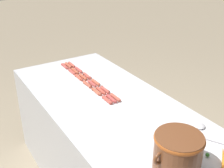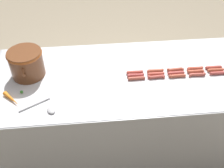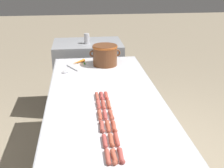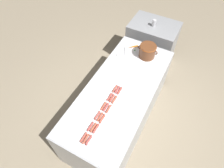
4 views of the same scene
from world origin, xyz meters
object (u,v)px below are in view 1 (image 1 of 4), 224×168
Objects in this scene: hot_dog_7 at (75,71)px; hot_dog_13 at (72,72)px; hot_dog_16 at (97,92)px; hot_dog_6 at (68,65)px; hot_dog_11 at (111,99)px; hot_dog_8 at (83,77)px; hot_dog_3 at (96,82)px; hot_dog_10 at (101,91)px; hot_dog_0 at (72,65)px; carrot at (223,157)px; hot_dog_5 at (115,97)px; hot_dog_15 at (87,84)px; hot_dog_2 at (87,76)px; hot_dog_17 at (107,100)px; hot_dog_4 at (105,90)px; serving_spoon at (203,131)px; bean_pot at (178,151)px; hot_dog_9 at (92,83)px; hot_dog_1 at (79,70)px; hot_dog_14 at (79,77)px.

hot_dog_13 is (0.03, 0.00, 0.00)m from hot_dog_7.
hot_dog_13 and hot_dog_16 have the same top height.
hot_dog_6 is 0.78m from hot_dog_11.
hot_dog_8 is 0.47m from hot_dog_11.
hot_dog_3 and hot_dog_10 have the same top height.
hot_dog_0 is at bearing -96.66° from hot_dog_16.
carrot reaches higher than hot_dog_16.
hot_dog_15 is (0.07, -0.32, 0.00)m from hot_dog_5.
hot_dog_2 is 1.00× the size of hot_dog_3.
hot_dog_2 and hot_dog_17 have the same top height.
hot_dog_11 is at bearing -178.44° from hot_dog_17.
hot_dog_11 is at bearing 89.95° from hot_dog_6.
hot_dog_13 is 1.00× the size of hot_dog_17.
hot_dog_16 is 0.91× the size of carrot.
hot_dog_3 is at bearing -103.92° from hot_dog_10.
hot_dog_17 is (0.07, 0.15, 0.00)m from hot_dog_4.
hot_dog_17 is (-0.00, 0.16, 0.00)m from hot_dog_16.
serving_spoon is (-0.24, 1.43, -0.00)m from hot_dog_0.
hot_dog_4 is at bearing -98.29° from bean_pot.
hot_dog_2 is 1.00× the size of hot_dog_16.
hot_dog_9 is 1.20m from carrot.
hot_dog_11 is at bearing -79.40° from carrot.
hot_dog_1 is 0.53× the size of serving_spoon.
hot_dog_4 is 1.00× the size of hot_dog_15.
hot_dog_16 is at bearing -4.42° from hot_dog_10.
hot_dog_2 is 1.35m from carrot.
serving_spoon is at bearing -115.17° from carrot.
hot_dog_0 is 1.00× the size of hot_dog_7.
hot_dog_1 and hot_dog_14 have the same top height.
hot_dog_10 is 1.00× the size of hot_dog_11.
hot_dog_10 is (-0.00, 0.47, 0.00)m from hot_dog_7.
hot_dog_16 is (0.07, -0.16, 0.00)m from hot_dog_5.
hot_dog_5 is 0.82m from bean_pot.
hot_dog_5 is 0.69m from serving_spoon.
hot_dog_14 is 1.00× the size of hot_dog_17.
hot_dog_7 is 1.43m from bean_pot.
hot_dog_3 is 1.00× the size of hot_dog_8.
hot_dog_9 is at bearing -91.27° from hot_dog_10.
hot_dog_4 is 1.00× the size of hot_dog_7.
hot_dog_15 is 1.00× the size of hot_dog_16.
serving_spoon is at bearing -157.86° from bean_pot.
hot_dog_15 is (0.04, 0.31, 0.00)m from hot_dog_7.
hot_dog_6 is at bearing -85.50° from hot_dog_3.
hot_dog_13 is at bearing 66.45° from hot_dog_0.
hot_dog_15 is at bearing 76.08° from hot_dog_8.
hot_dog_3 is at bearing 114.83° from hot_dog_14.
bean_pot is (0.10, 1.27, 0.10)m from hot_dog_8.
hot_dog_1 is at bearing -95.58° from bean_pot.
hot_dog_7 is 1.00× the size of hot_dog_11.
bean_pot is at bearing 22.14° from serving_spoon.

